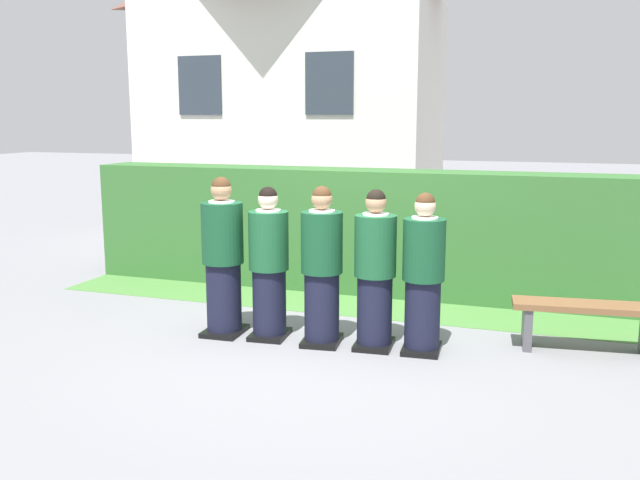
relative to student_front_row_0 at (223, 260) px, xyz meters
The scene contains 10 objects.
ground_plane 1.31m from the student_front_row_0, ahead, with size 60.00×60.00×0.00m, color slate.
student_front_row_0 is the anchor object (origin of this frame).
student_front_row_1 0.50m from the student_front_row_0, ahead, with size 0.41×0.51×1.56m.
student_front_row_2 1.07m from the student_front_row_0, ahead, with size 0.42×0.52×1.59m.
student_front_row_3 1.60m from the student_front_row_0, ahead, with size 0.41×0.47×1.57m.
student_front_row_4 2.07m from the student_front_row_0, ahead, with size 0.40×0.47×1.55m.
hedge 2.49m from the student_front_row_0, 65.22° to the left, with size 7.81×0.70×1.58m.
school_building_main 7.91m from the student_front_row_0, 105.42° to the left, with size 6.10×3.27×6.29m.
wooden_bench 3.65m from the student_front_row_0, ahead, with size 1.43×0.51×0.48m.
lawn_strip 1.96m from the student_front_row_0, 54.44° to the left, with size 7.81×0.90×0.01m, color #477A38.
Camera 1 is at (2.16, -6.33, 2.25)m, focal length 38.81 mm.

